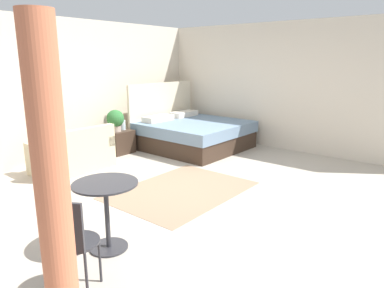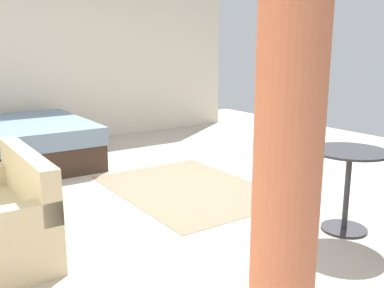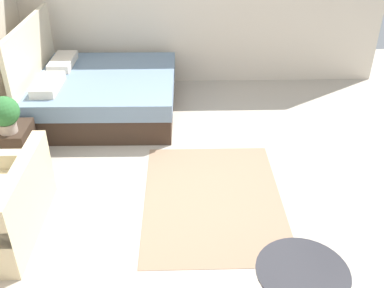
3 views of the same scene
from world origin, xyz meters
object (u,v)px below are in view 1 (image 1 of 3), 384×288
bed (192,133)px  cafe_chair_near_window (71,238)px  nightstand (119,142)px  vase (122,125)px  couch (74,156)px  potted_plant (115,120)px  balcony_table (106,203)px

bed → cafe_chair_near_window: bed is taller
nightstand → cafe_chair_near_window: (-3.25, -3.34, 0.29)m
bed → nightstand: bed is taller
vase → cafe_chair_near_window: bearing=-135.0°
cafe_chair_near_window → vase: bearing=45.0°
bed → nightstand: size_ratio=3.94×
couch → nightstand: (1.29, 0.31, -0.03)m
potted_plant → vase: size_ratio=2.24×
couch → cafe_chair_near_window: (-1.96, -3.03, 0.26)m
balcony_table → bed: bearing=27.5°
couch → vase: bearing=13.6°
couch → vase: size_ratio=6.64×
nightstand → potted_plant: (-0.10, -0.03, 0.49)m
potted_plant → cafe_chair_near_window: potted_plant is taller
potted_plant → balcony_table: bearing=-130.5°
bed → balcony_table: size_ratio=2.84×
vase → cafe_chair_near_window: cafe_chair_near_window is taller
nightstand → cafe_chair_near_window: size_ratio=0.60×
vase → nightstand: bearing=-166.3°
potted_plant → vase: 0.27m
nightstand → potted_plant: bearing=-164.2°
nightstand → cafe_chair_near_window: 4.67m
bed → nightstand: (-1.32, 0.90, -0.09)m
balcony_table → cafe_chair_near_window: size_ratio=0.83×
nightstand → couch: bearing=-166.4°
bed → couch: (-2.61, 0.59, -0.06)m
couch → nightstand: couch is taller
couch → potted_plant: (1.19, 0.28, 0.46)m
bed → balcony_table: 4.41m
couch → potted_plant: potted_plant is taller
couch → cafe_chair_near_window: size_ratio=1.52×
potted_plant → vase: (0.22, 0.06, -0.15)m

